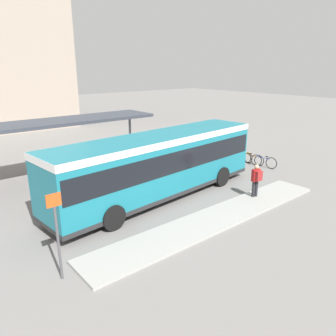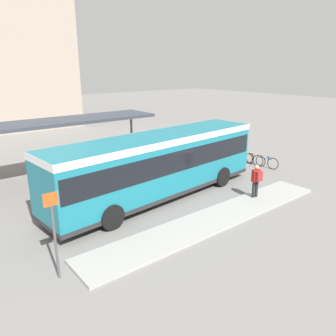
{
  "view_description": "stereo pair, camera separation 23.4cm",
  "coord_description": "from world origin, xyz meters",
  "px_view_note": "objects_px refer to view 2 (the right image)",
  "views": [
    {
      "loc": [
        -9.3,
        -11.87,
        6.23
      ],
      "look_at": [
        0.58,
        0.0,
        1.41
      ],
      "focal_mm": 35.0,
      "sensor_mm": 36.0,
      "label": 1
    },
    {
      "loc": [
        -9.12,
        -12.02,
        6.23
      ],
      "look_at": [
        0.58,
        0.0,
        1.41
      ],
      "focal_mm": 35.0,
      "sensor_mm": 36.0,
      "label": 2
    }
  ],
  "objects_px": {
    "city_bus": "(159,162)",
    "bicycle_blue": "(265,162)",
    "pedestrian_waiting": "(256,179)",
    "bicycle_orange": "(254,159)",
    "platform_sign": "(54,232)",
    "bicycle_yellow": "(245,156)",
    "potted_planter_near_shelter": "(80,176)"
  },
  "relations": [
    {
      "from": "city_bus",
      "to": "bicycle_blue",
      "type": "height_order",
      "value": "city_bus"
    },
    {
      "from": "bicycle_blue",
      "to": "pedestrian_waiting",
      "type": "bearing_deg",
      "value": 111.74
    },
    {
      "from": "pedestrian_waiting",
      "to": "bicycle_orange",
      "type": "bearing_deg",
      "value": -38.78
    },
    {
      "from": "platform_sign",
      "to": "bicycle_yellow",
      "type": "bearing_deg",
      "value": 17.45
    },
    {
      "from": "bicycle_orange",
      "to": "platform_sign",
      "type": "distance_m",
      "value": 15.16
    },
    {
      "from": "city_bus",
      "to": "pedestrian_waiting",
      "type": "bearing_deg",
      "value": -47.14
    },
    {
      "from": "bicycle_blue",
      "to": "bicycle_yellow",
      "type": "height_order",
      "value": "bicycle_blue"
    },
    {
      "from": "pedestrian_waiting",
      "to": "bicycle_yellow",
      "type": "bearing_deg",
      "value": -33.34
    },
    {
      "from": "bicycle_blue",
      "to": "potted_planter_near_shelter",
      "type": "bearing_deg",
      "value": 61.09
    },
    {
      "from": "city_bus",
      "to": "potted_planter_near_shelter",
      "type": "relative_size",
      "value": 8.65
    },
    {
      "from": "city_bus",
      "to": "platform_sign",
      "type": "height_order",
      "value": "city_bus"
    },
    {
      "from": "bicycle_blue",
      "to": "bicycle_yellow",
      "type": "relative_size",
      "value": 1.02
    },
    {
      "from": "pedestrian_waiting",
      "to": "potted_planter_near_shelter",
      "type": "bearing_deg",
      "value": 54.97
    },
    {
      "from": "bicycle_orange",
      "to": "platform_sign",
      "type": "bearing_deg",
      "value": -79.77
    },
    {
      "from": "potted_planter_near_shelter",
      "to": "bicycle_yellow",
      "type": "bearing_deg",
      "value": -11.56
    },
    {
      "from": "bicycle_yellow",
      "to": "platform_sign",
      "type": "relative_size",
      "value": 0.62
    },
    {
      "from": "city_bus",
      "to": "pedestrian_waiting",
      "type": "relative_size",
      "value": 7.17
    },
    {
      "from": "bicycle_orange",
      "to": "potted_planter_near_shelter",
      "type": "bearing_deg",
      "value": -110.16
    },
    {
      "from": "bicycle_orange",
      "to": "bicycle_yellow",
      "type": "xyz_separation_m",
      "value": [
        0.08,
        0.87,
        0.02
      ]
    },
    {
      "from": "bicycle_orange",
      "to": "bicycle_yellow",
      "type": "relative_size",
      "value": 0.96
    },
    {
      "from": "bicycle_blue",
      "to": "bicycle_orange",
      "type": "xyz_separation_m",
      "value": [
        0.01,
        0.87,
        -0.02
      ]
    },
    {
      "from": "bicycle_yellow",
      "to": "platform_sign",
      "type": "bearing_deg",
      "value": -64.53
    },
    {
      "from": "bicycle_blue",
      "to": "platform_sign",
      "type": "bearing_deg",
      "value": 92.44
    },
    {
      "from": "bicycle_yellow",
      "to": "platform_sign",
      "type": "distance_m",
      "value": 15.48
    },
    {
      "from": "pedestrian_waiting",
      "to": "bicycle_yellow",
      "type": "distance_m",
      "value": 6.76
    },
    {
      "from": "bicycle_blue",
      "to": "potted_planter_near_shelter",
      "type": "xyz_separation_m",
      "value": [
        -10.78,
        3.96,
        0.31
      ]
    },
    {
      "from": "platform_sign",
      "to": "pedestrian_waiting",
      "type": "bearing_deg",
      "value": 0.3
    },
    {
      "from": "bicycle_yellow",
      "to": "potted_planter_near_shelter",
      "type": "xyz_separation_m",
      "value": [
        -10.88,
        2.23,
        0.32
      ]
    },
    {
      "from": "pedestrian_waiting",
      "to": "city_bus",
      "type": "bearing_deg",
      "value": 61.57
    },
    {
      "from": "bicycle_orange",
      "to": "potted_planter_near_shelter",
      "type": "height_order",
      "value": "potted_planter_near_shelter"
    },
    {
      "from": "bicycle_orange",
      "to": "potted_planter_near_shelter",
      "type": "xyz_separation_m",
      "value": [
        -10.8,
        3.09,
        0.33
      ]
    },
    {
      "from": "pedestrian_waiting",
      "to": "potted_planter_near_shelter",
      "type": "distance_m",
      "value": 9.05
    }
  ]
}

